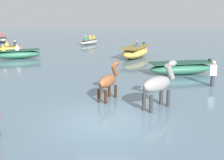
{
  "coord_description": "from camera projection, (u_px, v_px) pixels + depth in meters",
  "views": [
    {
      "loc": [
        0.38,
        -9.5,
        4.1
      ],
      "look_at": [
        0.26,
        3.99,
        0.83
      ],
      "focal_mm": 46.88,
      "sensor_mm": 36.0,
      "label": 1
    }
  ],
  "objects": [
    {
      "name": "ground_plane",
      "position": [
        104.0,
        130.0,
        10.2
      ],
      "size": [
        120.0,
        120.0,
        0.0
      ],
      "primitive_type": "plane",
      "color": "#84755B"
    },
    {
      "name": "water_surface",
      "position": [
        109.0,
        69.0,
        19.88
      ],
      "size": [
        90.0,
        90.0,
        0.33
      ],
      "primitive_type": "cube",
      "color": "slate",
      "rests_on": "ground"
    },
    {
      "name": "horse_lead_chestnut",
      "position": [
        108.0,
        82.0,
        12.39
      ],
      "size": [
        1.05,
        1.67,
        1.88
      ],
      "color": "brown",
      "rests_on": "ground"
    },
    {
      "name": "horse_trailing_grey",
      "position": [
        158.0,
        85.0,
        11.26
      ],
      "size": [
        1.67,
        1.58,
        2.13
      ],
      "color": "gray",
      "rests_on": "ground"
    },
    {
      "name": "boat_far_inshore",
      "position": [
        135.0,
        52.0,
        23.38
      ],
      "size": [
        3.11,
        4.45,
        1.36
      ],
      "color": "gold",
      "rests_on": "water_surface"
    },
    {
      "name": "boat_near_port",
      "position": [
        2.0,
        39.0,
        35.04
      ],
      "size": [
        2.76,
        3.83,
        1.17
      ],
      "color": "#B2AD9E",
      "rests_on": "water_surface"
    },
    {
      "name": "boat_far_offshore",
      "position": [
        89.0,
        42.0,
        32.33
      ],
      "size": [
        2.37,
        3.13,
        1.05
      ],
      "color": "#B2AD9E",
      "rests_on": "water_surface"
    },
    {
      "name": "boat_mid_outer",
      "position": [
        7.0,
        48.0,
        27.13
      ],
      "size": [
        2.72,
        1.69,
        0.96
      ],
      "color": "gold",
      "rests_on": "water_surface"
    },
    {
      "name": "boat_mid_channel",
      "position": [
        17.0,
        54.0,
        22.97
      ],
      "size": [
        3.76,
        2.29,
        1.15
      ],
      "color": "#337556",
      "rests_on": "water_surface"
    },
    {
      "name": "boat_distant_west",
      "position": [
        181.0,
        68.0,
        17.36
      ],
      "size": [
        4.04,
        2.05,
        0.87
      ],
      "color": "#337556",
      "rests_on": "water_surface"
    },
    {
      "name": "person_onlooker_left",
      "position": [
        213.0,
        76.0,
        14.65
      ],
      "size": [
        0.35,
        0.26,
        1.63
      ],
      "color": "#383842",
      "rests_on": "ground"
    }
  ]
}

